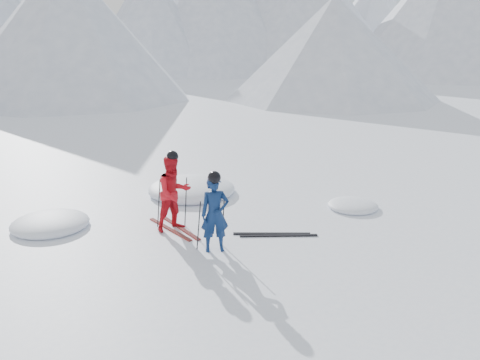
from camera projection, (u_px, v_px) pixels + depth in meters
name	position (u px, v px, depth m)	size (l,w,h in m)	color
ground	(301.00, 226.00, 11.66)	(160.00, 160.00, 0.00)	white
mountain_range	(180.00, 2.00, 43.50)	(106.15, 62.94, 15.53)	#B2BCD1
skier_blue	(215.00, 214.00, 10.16)	(0.57, 0.38, 1.57)	#0D234F
skier_red	(174.00, 193.00, 11.25)	(0.83, 0.65, 1.71)	red
pole_blue_left	(199.00, 226.00, 10.28)	(0.02, 0.02, 1.05)	black
pole_blue_right	(223.00, 221.00, 10.54)	(0.02, 0.02, 1.05)	black
pole_red_left	(159.00, 203.00, 11.46)	(0.02, 0.02, 1.14)	black
pole_red_right	(186.00, 202.00, 11.56)	(0.02, 0.02, 1.14)	black
ski_worn_left	(170.00, 229.00, 11.45)	(0.09, 1.70, 0.03)	black
ski_worn_right	(180.00, 228.00, 11.53)	(0.09, 1.70, 0.03)	black
ski_loose_a	(272.00, 234.00, 11.19)	(0.09, 1.70, 0.03)	black
ski_loose_b	(279.00, 236.00, 11.09)	(0.09, 1.70, 0.03)	black
snow_lumps	(175.00, 202.00, 13.32)	(8.73, 4.41, 0.53)	white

